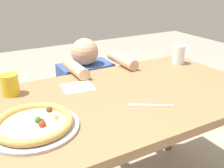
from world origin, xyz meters
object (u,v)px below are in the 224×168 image
Objects in this scene: fork at (149,105)px; diner_seated at (87,103)px; drink_cup_colored at (10,85)px; pizza_near at (34,124)px; water_cup_clear at (179,55)px.

diner_seated reaches higher than fork.
fork is (0.52, -0.43, -0.05)m from drink_cup_colored.
diner_seated is (0.54, 0.71, -0.36)m from pizza_near.
drink_cup_colored reaches higher than fork.
drink_cup_colored is at bearing 178.23° from water_cup_clear.
diner_seated is at bearing 143.23° from water_cup_clear.
water_cup_clear is (1.06, -0.03, 0.01)m from drink_cup_colored.
diner_seated is (0.56, 0.34, -0.39)m from drink_cup_colored.
drink_cup_colored reaches higher than pizza_near.
fork is at bearing -39.65° from drink_cup_colored.
drink_cup_colored is 0.76m from diner_seated.
diner_seated reaches higher than pizza_near.
water_cup_clear is at bearing 17.90° from pizza_near.
diner_seated reaches higher than water_cup_clear.
drink_cup_colored is at bearing -148.27° from diner_seated.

